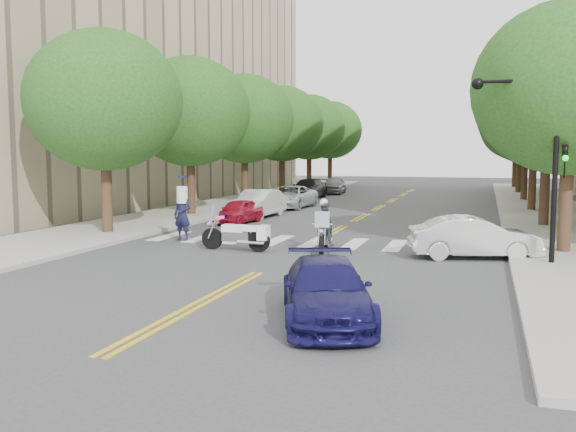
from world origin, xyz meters
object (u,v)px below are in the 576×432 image
at_px(motorcycle_police, 324,228).
at_px(convertible, 474,237).
at_px(motorcycle_parked, 241,234).
at_px(officer_standing, 182,215).
at_px(sedan_blue, 326,291).

height_order(motorcycle_police, convertible, motorcycle_police).
height_order(motorcycle_parked, officer_standing, officer_standing).
bearing_deg(sedan_blue, motorcycle_police, 85.94).
height_order(motorcycle_police, sedan_blue, motorcycle_police).
distance_m(officer_standing, convertible, 11.03).
bearing_deg(motorcycle_parked, convertible, -82.55).
bearing_deg(sedan_blue, officer_standing, 111.33).
bearing_deg(motorcycle_police, sedan_blue, 94.94).
distance_m(motorcycle_police, sedan_blue, 9.32).
relative_size(officer_standing, sedan_blue, 0.47).
xyz_separation_m(motorcycle_parked, sedan_blue, (5.08, -8.21, 0.05)).
bearing_deg(motorcycle_parked, sedan_blue, -146.40).
distance_m(officer_standing, sedan_blue, 12.85).
bearing_deg(officer_standing, convertible, 4.87).
relative_size(motorcycle_police, motorcycle_parked, 0.88).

